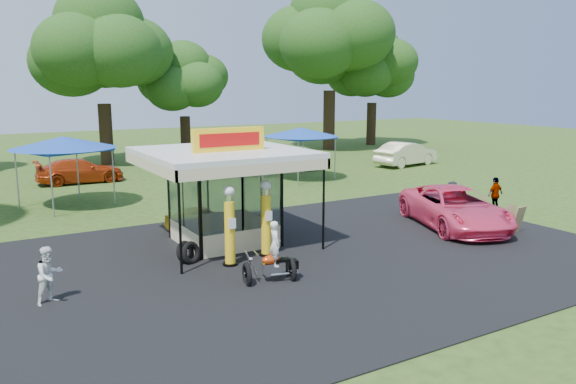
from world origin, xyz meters
name	(u,v)px	position (x,y,z in m)	size (l,w,h in m)	color
ground	(353,273)	(0.00, 0.00, 0.00)	(120.00, 120.00, 0.00)	#2D4716
asphalt_apron	(317,255)	(0.00, 2.00, 0.02)	(20.00, 14.00, 0.04)	black
gas_station_kiosk	(224,194)	(-2.00, 4.99, 1.78)	(5.40, 5.40, 4.18)	white
gas_pump_left	(230,228)	(-2.93, 2.49, 1.23)	(0.48, 0.48, 2.57)	black
gas_pump_right	(266,220)	(-1.47, 2.82, 1.23)	(0.48, 0.48, 2.57)	black
motorcycle	(273,258)	(-2.48, 0.53, 0.73)	(1.65, 1.03, 1.88)	black
spare_tires	(188,252)	(-3.99, 3.38, 0.37)	(0.95, 0.80, 0.77)	black
a_frame_sign	(515,219)	(8.12, 0.57, 0.55)	(0.64, 0.62, 1.08)	#593819
kiosk_car	(202,218)	(-2.00, 7.20, 0.48)	(1.13, 2.82, 0.96)	yellow
pink_sedan	(455,208)	(6.80, 2.39, 0.81)	(2.68, 5.82, 1.62)	#FF4572
spectator_west	(49,275)	(-8.25, 2.05, 0.77)	(0.75, 0.58, 1.54)	white
spectator_east_a	(452,199)	(8.23, 3.91, 0.76)	(0.98, 0.57, 1.52)	black
spectator_east_b	(495,195)	(10.56, 3.52, 0.78)	(0.92, 0.38, 1.57)	gray
bg_car_b	(80,171)	(-4.02, 20.91, 0.71)	(1.98, 4.86, 1.41)	#B2330D
bg_car_c	(238,164)	(4.96, 18.49, 0.76)	(1.81, 4.49, 1.53)	silver
bg_car_d	(285,158)	(9.06, 19.70, 0.70)	(2.34, 5.06, 1.41)	#5B5C5E
bg_car_e	(406,154)	(17.19, 16.68, 0.84)	(1.77, 5.07, 1.67)	beige
tent_west	(63,143)	(-5.80, 14.44, 2.98)	(4.71, 4.71, 3.29)	gray
tent_east	(301,133)	(7.71, 15.47, 2.82)	(4.46, 4.46, 3.12)	gray
oak_far_c	(101,54)	(-0.82, 28.14, 7.74)	(10.35, 10.35, 12.20)	black
oak_far_d	(184,85)	(5.66, 29.59, 5.62)	(7.41, 7.41, 8.82)	black
oak_far_e	(330,43)	(18.30, 27.88, 9.13)	(12.02, 12.02, 14.31)	black
oak_far_f	(373,71)	(24.13, 29.24, 6.93)	(8.95, 8.95, 10.79)	black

